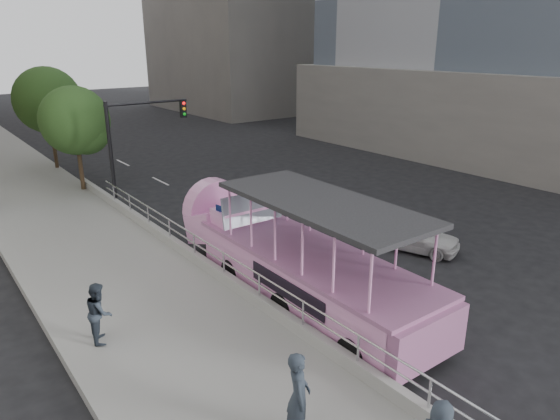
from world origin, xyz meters
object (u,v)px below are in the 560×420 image
object	(u,v)px
parking_sign	(223,232)
pedestrian_mid	(99,312)
duck_boat	(290,257)
street_tree_far	(50,103)
car	(412,234)
street_tree_near	(77,123)
pedestrian_near	(299,396)
traffic_signal	(134,135)

from	to	relation	value
parking_sign	pedestrian_mid	bearing A→B (deg)	-158.72
duck_boat	pedestrian_mid	bearing A→B (deg)	174.34
street_tree_far	pedestrian_mid	bearing A→B (deg)	-101.73
parking_sign	car	bearing A→B (deg)	-19.46
street_tree_near	duck_boat	bearing A→B (deg)	-83.64
pedestrian_near	street_tree_far	distance (m)	26.89
car	traffic_signal	distance (m)	13.82
pedestrian_near	pedestrian_mid	xyz separation A→B (m)	(-1.94, 5.78, -0.14)
pedestrian_near	street_tree_near	size ratio (longest dim) A/B	0.33
parking_sign	street_tree_far	distance (m)	19.12
pedestrian_near	traffic_signal	world-z (taller)	traffic_signal
duck_boat	pedestrian_near	size ratio (longest dim) A/B	5.61
pedestrian_near	street_tree_far	size ratio (longest dim) A/B	0.30
pedestrian_near	street_tree_far	world-z (taller)	street_tree_far
duck_boat	street_tree_near	xyz separation A→B (m)	(-1.72, 15.41, 2.50)
duck_boat	street_tree_far	distance (m)	21.67
duck_boat	car	xyz separation A→B (m)	(6.12, -0.02, -0.70)
duck_boat	car	world-z (taller)	duck_boat
duck_boat	pedestrian_mid	xyz separation A→B (m)	(-5.84, 0.58, -0.20)
car	street_tree_near	size ratio (longest dim) A/B	0.64
car	traffic_signal	xyz separation A→B (m)	(-6.24, 12.00, 2.88)
parking_sign	street_tree_far	world-z (taller)	street_tree_far
pedestrian_mid	street_tree_near	bearing A→B (deg)	2.67
traffic_signal	street_tree_far	xyz separation A→B (m)	(-1.40, 9.43, 0.81)
duck_boat	traffic_signal	size ratio (longest dim) A/B	2.06
pedestrian_near	street_tree_near	world-z (taller)	street_tree_near
traffic_signal	street_tree_far	bearing A→B (deg)	98.43
traffic_signal	parking_sign	bearing A→B (deg)	-95.02
pedestrian_near	traffic_signal	distance (m)	17.74
pedestrian_mid	traffic_signal	bearing A→B (deg)	-8.43
duck_boat	parking_sign	xyz separation A→B (m)	(-0.95, 2.48, 0.30)
pedestrian_mid	parking_sign	world-z (taller)	parking_sign
pedestrian_mid	street_tree_far	xyz separation A→B (m)	(4.33, 20.83, 3.19)
street_tree_near	pedestrian_near	bearing A→B (deg)	-96.07
street_tree_near	street_tree_far	distance (m)	6.02
traffic_signal	street_tree_far	size ratio (longest dim) A/B	0.81
pedestrian_near	street_tree_far	xyz separation A→B (m)	(2.39, 26.61, 3.05)
traffic_signal	street_tree_far	world-z (taller)	street_tree_far
duck_boat	pedestrian_near	bearing A→B (deg)	-126.93
pedestrian_mid	duck_boat	bearing A→B (deg)	-77.44
street_tree_near	car	bearing A→B (deg)	-63.08
car	pedestrian_mid	bearing A→B (deg)	156.76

